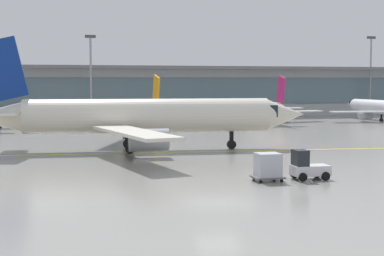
{
  "coord_description": "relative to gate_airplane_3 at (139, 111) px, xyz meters",
  "views": [
    {
      "loc": [
        -10.27,
        -31.8,
        6.89
      ],
      "look_at": [
        2.8,
        15.58,
        3.0
      ],
      "focal_mm": 55.97,
      "sensor_mm": 36.0,
      "label": 1
    }
  ],
  "objects": [
    {
      "name": "ground_plane",
      "position": [
        -6.2,
        -58.08,
        -2.33
      ],
      "size": [
        400.0,
        400.0,
        0.0
      ],
      "primitive_type": "plane",
      "color": "gray"
    },
    {
      "name": "taxiway_centreline_stripe",
      "position": [
        -4.96,
        -33.91,
        -2.32
      ],
      "size": [
        109.42,
        12.05,
        0.01
      ],
      "primitive_type": "cube",
      "rotation": [
        0.0,
        0.0,
        -0.11
      ],
      "color": "yellow",
      "rests_on": "ground_plane"
    },
    {
      "name": "terminal_concourse",
      "position": [
        -6.2,
        21.58,
        2.59
      ],
      "size": [
        166.61,
        11.0,
        9.6
      ],
      "color": "#B2B7BC",
      "rests_on": "ground_plane"
    },
    {
      "name": "gate_airplane_3",
      "position": [
        0.0,
        0.0,
        0.0
      ],
      "size": [
        21.73,
        23.43,
        7.76
      ],
      "rotation": [
        0.0,
        0.0,
        1.64
      ],
      "color": "white",
      "rests_on": "ground_plane"
    },
    {
      "name": "gate_airplane_4",
      "position": [
        20.96,
        2.99,
        0.0
      ],
      "size": [
        21.77,
        23.41,
        7.76
      ],
      "rotation": [
        0.0,
        0.0,
        1.53
      ],
      "color": "silver",
      "rests_on": "ground_plane"
    },
    {
      "name": "taxiing_regional_jet",
      "position": [
        -5.39,
        -31.87,
        1.01
      ],
      "size": [
        33.61,
        31.07,
        11.13
      ],
      "rotation": [
        0.0,
        0.0,
        -0.11
      ],
      "color": "silver",
      "rests_on": "ground_plane"
    },
    {
      "name": "baggage_tug",
      "position": [
        2.29,
        -52.12,
        -1.43
      ],
      "size": [
        2.65,
        1.71,
        2.1
      ],
      "rotation": [
        0.0,
        0.0,
        -0.04
      ],
      "color": "silver",
      "rests_on": "ground_plane"
    },
    {
      "name": "cargo_dolly_lead",
      "position": [
        -0.62,
        -52.01,
        -1.27
      ],
      "size": [
        2.16,
        1.68,
        1.94
      ],
      "rotation": [
        0.0,
        0.0,
        -0.04
      ],
      "color": "#595B60",
      "rests_on": "ground_plane"
    },
    {
      "name": "apron_light_mast_1",
      "position": [
        -6.04,
        12.07,
        5.64
      ],
      "size": [
        1.8,
        0.36,
        14.55
      ],
      "color": "gray",
      "rests_on": "ground_plane"
    },
    {
      "name": "apron_light_mast_2",
      "position": [
        49.4,
        15.52,
        6.2
      ],
      "size": [
        1.8,
        0.36,
        15.65
      ],
      "color": "gray",
      "rests_on": "ground_plane"
    }
  ]
}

